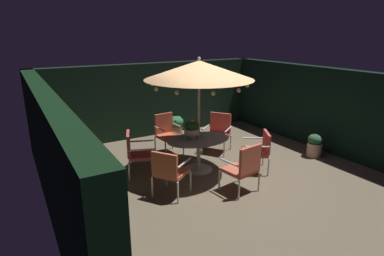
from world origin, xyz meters
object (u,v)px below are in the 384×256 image
patio_umbrella (199,70)px  patio_chair_north (137,151)px  potted_plant_front_corner (176,125)px  potted_plant_back_right (76,195)px  potted_plant_right_far (315,145)px  patio_chair_southeast (259,148)px  patio_chair_southwest (167,131)px  patio_chair_northeast (169,170)px  potted_plant_left_far (86,169)px  patio_chair_east (244,166)px  patio_dining_table (199,147)px  patio_chair_south (218,131)px  centerpiece_planter (192,128)px  potted_plant_back_center (63,142)px

patio_umbrella → patio_chair_north: (-1.29, 0.47, -1.72)m
potted_plant_front_corner → potted_plant_back_right: bearing=-139.0°
potted_plant_back_right → patio_umbrella: bearing=9.0°
potted_plant_back_right → patio_chair_north: bearing=31.5°
potted_plant_right_far → potted_plant_back_right: 5.78m
patio_chair_southeast → patio_chair_southwest: bearing=122.2°
patio_chair_northeast → potted_plant_left_far: (-1.29, 1.16, -0.14)m
potted_plant_front_corner → potted_plant_left_far: bearing=-144.5°
potted_plant_left_far → patio_chair_east: bearing=-33.7°
potted_plant_right_far → potted_plant_front_corner: size_ratio=1.03×
patio_dining_table → potted_plant_right_far: bearing=-14.1°
patio_chair_southeast → patio_dining_table: bearing=149.0°
patio_chair_south → potted_plant_front_corner: patio_chair_south is taller
centerpiece_planter → patio_umbrella: bearing=-21.3°
patio_chair_north → patio_chair_southeast: patio_chair_north is taller
patio_chair_north → patio_umbrella: bearing=-20.0°
patio_umbrella → patio_chair_northeast: 2.20m
patio_chair_east → potted_plant_back_right: size_ratio=1.65×
patio_chair_southwest → patio_umbrella: bearing=-84.3°
potted_plant_front_corner → patio_chair_south: bearing=-80.0°
patio_dining_table → potted_plant_back_right: bearing=-171.0°
patio_chair_northeast → patio_chair_southwest: (0.99, 2.14, 0.04)m
patio_dining_table → patio_chair_northeast: size_ratio=1.59×
patio_chair_northeast → patio_dining_table: bearing=34.7°
patio_chair_northeast → potted_plant_back_right: 1.71m
patio_chair_north → potted_plant_back_center: patio_chair_north is taller
patio_umbrella → potted_plant_front_corner: patio_umbrella is taller
patio_chair_southwest → patio_chair_northeast: bearing=-114.7°
patio_chair_southeast → potted_plant_left_far: bearing=163.1°
potted_plant_left_far → potted_plant_front_corner: (3.19, 2.28, -0.11)m
centerpiece_planter → patio_chair_northeast: bearing=-139.8°
potted_plant_right_far → centerpiece_planter: bearing=165.6°
potted_plant_right_far → patio_chair_east: bearing=-167.6°
patio_chair_east → potted_plant_right_far: size_ratio=1.71×
patio_chair_northeast → patio_chair_southwest: size_ratio=0.91×
patio_umbrella → potted_plant_back_right: patio_umbrella is taller
potted_plant_left_far → potted_plant_right_far: 5.52m
potted_plant_front_corner → potted_plant_back_center: bearing=-176.5°
patio_chair_north → patio_chair_east: patio_chair_east is taller
patio_chair_northeast → potted_plant_right_far: 4.12m
patio_dining_table → patio_chair_north: bearing=160.0°
centerpiece_planter → patio_chair_northeast: centerpiece_planter is taller
patio_chair_northeast → potted_plant_back_center: bearing=113.4°
patio_dining_table → patio_chair_northeast: (-1.12, -0.78, -0.01)m
patio_chair_northeast → potted_plant_back_right: bearing=168.5°
patio_dining_table → patio_umbrella: patio_umbrella is taller
potted_plant_back_right → patio_chair_southwest: bearing=34.3°
centerpiece_planter → patio_chair_north: bearing=160.1°
patio_chair_southeast → potted_plant_left_far: (-3.58, 1.09, -0.12)m
patio_chair_northeast → patio_chair_southeast: patio_chair_northeast is taller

